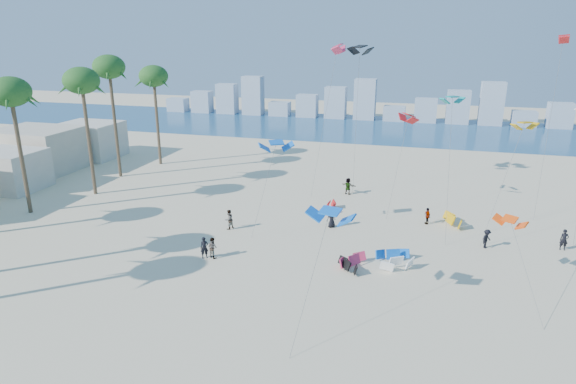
# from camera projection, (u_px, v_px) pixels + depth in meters

# --- Properties ---
(ground) EXTENTS (220.00, 220.00, 0.00)m
(ground) POSITION_uv_depth(u_px,v_px,m) (166.00, 341.00, 28.73)
(ground) COLOR beige
(ground) RESTS_ON ground
(ocean) EXTENTS (220.00, 220.00, 0.00)m
(ocean) POSITION_uv_depth(u_px,v_px,m) (350.00, 127.00, 94.74)
(ocean) COLOR navy
(ocean) RESTS_ON ground
(kitesurfer_near) EXTENTS (0.77, 0.68, 1.78)m
(kitesurfer_near) POSITION_uv_depth(u_px,v_px,m) (204.00, 248.00, 39.19)
(kitesurfer_near) COLOR black
(kitesurfer_near) RESTS_ON ground
(kitesurfer_mid) EXTENTS (1.04, 0.95, 1.72)m
(kitesurfer_mid) POSITION_uv_depth(u_px,v_px,m) (212.00, 247.00, 39.29)
(kitesurfer_mid) COLOR gray
(kitesurfer_mid) RESTS_ON ground
(kitesurfers_far) EXTENTS (29.49, 14.38, 1.88)m
(kitesurfers_far) POSITION_uv_depth(u_px,v_px,m) (367.00, 212.00, 47.07)
(kitesurfers_far) COLOR black
(kitesurfers_far) RESTS_ON ground
(grounded_kites) EXTENTS (13.60, 15.54, 0.98)m
(grounded_kites) POSITION_uv_depth(u_px,v_px,m) (385.00, 241.00, 41.56)
(grounded_kites) COLOR black
(grounded_kites) RESTS_ON ground
(flying_kites) EXTENTS (29.15, 34.68, 17.63)m
(flying_kites) POSITION_uv_depth(u_px,v_px,m) (413.00, 95.00, 44.42)
(flying_kites) COLOR blue
(flying_kites) RESTS_ON ground
(palm_row) EXTENTS (9.25, 44.80, 14.93)m
(palm_row) POSITION_uv_depth(u_px,v_px,m) (29.00, 98.00, 45.66)
(palm_row) COLOR brown
(palm_row) RESTS_ON ground
(distant_skyline) EXTENTS (85.00, 3.00, 8.40)m
(distant_skyline) POSITION_uv_depth(u_px,v_px,m) (352.00, 104.00, 103.27)
(distant_skyline) COLOR #9EADBF
(distant_skyline) RESTS_ON ground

